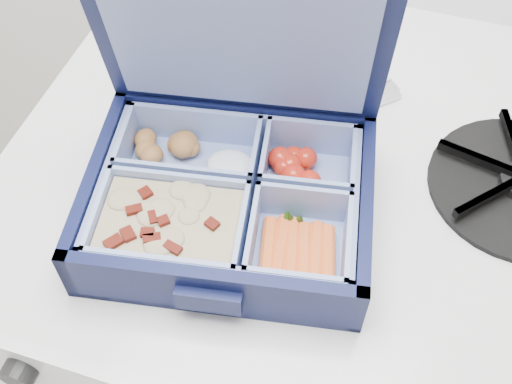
% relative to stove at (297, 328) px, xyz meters
% --- Properties ---
extents(stove, '(0.60, 0.60, 0.89)m').
position_rel_stove_xyz_m(stove, '(0.00, 0.00, 0.00)').
color(stove, white).
rests_on(stove, floor).
extents(bento_box, '(0.28, 0.23, 0.06)m').
position_rel_stove_xyz_m(bento_box, '(-0.05, -0.12, 0.48)').
color(bento_box, '#0C1137').
rests_on(bento_box, stove).
extents(fork, '(0.15, 0.15, 0.01)m').
position_rel_stove_xyz_m(fork, '(-0.01, 0.02, 0.45)').
color(fork, silver).
rests_on(fork, stove).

